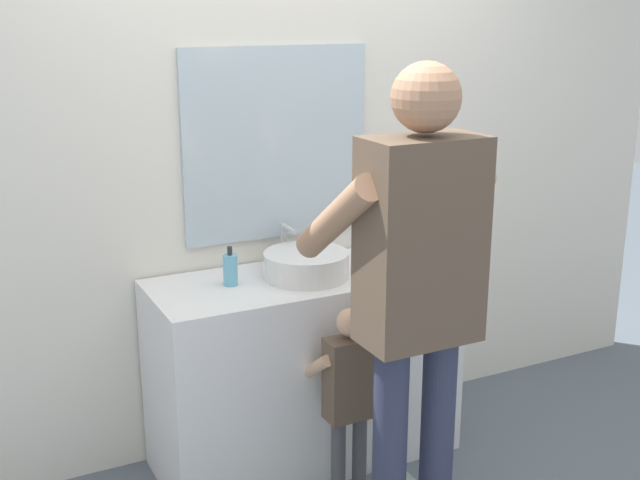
# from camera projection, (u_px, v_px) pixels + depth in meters

# --- Properties ---
(back_wall) EXTENTS (4.40, 0.10, 2.70)m
(back_wall) POSITION_uv_depth(u_px,v_px,m) (272.00, 150.00, 3.57)
(back_wall) COLOR silver
(back_wall) RESTS_ON ground
(vanity_cabinet) EXTENTS (1.32, 0.54, 0.86)m
(vanity_cabinet) POSITION_uv_depth(u_px,v_px,m) (305.00, 368.00, 3.55)
(vanity_cabinet) COLOR white
(vanity_cabinet) RESTS_ON ground
(sink_basin) EXTENTS (0.36, 0.36, 0.11)m
(sink_basin) POSITION_uv_depth(u_px,v_px,m) (306.00, 264.00, 3.40)
(sink_basin) COLOR silver
(sink_basin) RESTS_ON vanity_cabinet
(faucet) EXTENTS (0.18, 0.14, 0.18)m
(faucet) POSITION_uv_depth(u_px,v_px,m) (285.00, 246.00, 3.58)
(faucet) COLOR #B7BABF
(faucet) RESTS_ON vanity_cabinet
(toothbrush_cup) EXTENTS (0.07, 0.07, 0.21)m
(toothbrush_cup) POSITION_uv_depth(u_px,v_px,m) (365.00, 254.00, 3.55)
(toothbrush_cup) COLOR #D86666
(toothbrush_cup) RESTS_ON vanity_cabinet
(soap_bottle) EXTENTS (0.06, 0.06, 0.17)m
(soap_bottle) POSITION_uv_depth(u_px,v_px,m) (230.00, 269.00, 3.30)
(soap_bottle) COLOR #66B2D1
(soap_bottle) RESTS_ON vanity_cabinet
(child_toddler) EXTENTS (0.26, 0.26, 0.85)m
(child_toddler) POSITION_uv_depth(u_px,v_px,m) (349.00, 389.00, 3.19)
(child_toddler) COLOR #47474C
(child_toddler) RESTS_ON ground
(adult_parent) EXTENTS (0.56, 0.58, 1.79)m
(adult_parent) POSITION_uv_depth(u_px,v_px,m) (417.00, 271.00, 2.80)
(adult_parent) COLOR #2D334C
(adult_parent) RESTS_ON ground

